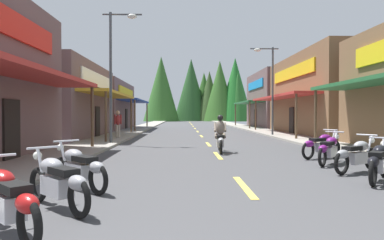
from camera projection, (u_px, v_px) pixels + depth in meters
name	position (u px, v px, depth m)	size (l,w,h in m)	color
ground	(198.00, 133.00, 31.41)	(9.33, 91.91, 0.10)	#424244
sidewalk_left	(131.00, 131.00, 31.25)	(2.41, 91.91, 0.12)	gray
sidewalk_right	(264.00, 131.00, 31.57)	(2.41, 91.91, 0.12)	gray
centerline_dashes	(196.00, 130.00, 35.41)	(0.16, 69.72, 0.01)	#E0C64C
storefront_left_middle	(39.00, 101.00, 23.77)	(9.56, 11.01, 4.93)	brown
storefront_left_far	(83.00, 106.00, 36.07)	(10.49, 12.31, 4.78)	brown
storefront_right_middle	(340.00, 95.00, 27.52)	(9.32, 13.69, 6.10)	brown
storefront_right_far	(285.00, 100.00, 41.21)	(8.76, 11.22, 6.30)	brown
streetlamp_left	(116.00, 60.00, 18.43)	(2.02, 0.30, 6.84)	#474C51
streetlamp_right	(269.00, 79.00, 25.41)	(2.02, 0.30, 6.33)	#474C51
motorcycle_parked_right_2	(378.00, 161.00, 8.51)	(1.39, 1.76, 1.04)	black
motorcycle_parked_right_3	(357.00, 155.00, 9.85)	(1.83, 1.29, 1.04)	black
motorcycle_parked_right_4	(330.00, 149.00, 11.43)	(1.42, 1.73, 1.04)	black
motorcycle_parked_right_5	(321.00, 145.00, 12.99)	(1.88, 1.20, 1.04)	black
motorcycle_parked_left_0	(7.00, 199.00, 4.74)	(1.56, 1.60, 1.04)	black
motorcycle_parked_left_1	(58.00, 181.00, 6.02)	(1.57, 1.60, 1.04)	black
motorcycle_parked_left_2	(79.00, 167.00, 7.58)	(1.61, 1.56, 1.04)	black
rider_cruising_lead	(220.00, 137.00, 14.84)	(0.60, 2.14, 1.57)	black
pedestrian_browsing	(118.00, 123.00, 22.32)	(0.43, 0.46, 1.81)	#B2A599
treeline_backdrop	(205.00, 92.00, 77.20)	(23.28, 11.77, 13.80)	#306123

